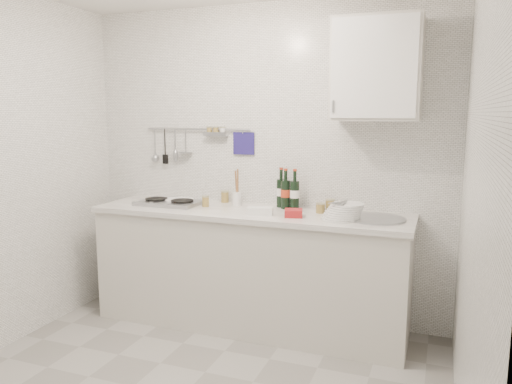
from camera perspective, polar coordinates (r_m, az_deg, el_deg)
back_wall at (r=4.03m, az=0.79°, el=3.27°), size 3.00×0.02×2.50m
wall_right at (r=2.41m, az=23.57°, el=-1.40°), size 0.02×2.80×2.50m
counter at (r=3.93m, az=-0.65°, el=-9.09°), size 2.44×0.64×0.96m
wall_rail at (r=4.23m, az=-7.01°, el=5.86°), size 0.98×0.09×0.34m
wall_cabinet at (r=3.64m, az=13.64°, el=13.44°), size 0.60×0.38×0.70m
plate_stack_hob at (r=4.13m, az=-8.85°, el=-1.05°), size 0.26×0.25×0.04m
plate_stack_sink at (r=3.53m, az=9.98°, el=-2.23°), size 0.29×0.28×0.12m
wine_bottles at (r=3.87m, az=3.57°, el=0.39°), size 0.20×0.13×0.31m
butter_dish at (r=3.64m, az=0.46°, el=-2.17°), size 0.20×0.13×0.06m
strawberry_punnet at (r=3.58m, az=4.32°, el=-2.42°), size 0.15×0.15×0.05m
utensil_crock at (r=4.00m, az=-2.21°, el=-0.55°), size 0.07×0.07×0.30m
jar_a at (r=4.14m, az=-3.58°, el=-0.52°), size 0.07×0.07×0.10m
jar_b at (r=3.78m, az=8.45°, el=-1.52°), size 0.07×0.07×0.10m
jar_c at (r=3.73m, az=7.38°, el=-1.81°), size 0.07×0.07×0.08m
jar_d at (r=3.97m, az=-5.79°, el=-1.04°), size 0.06×0.06×0.09m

